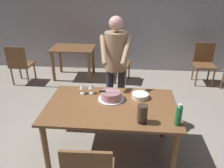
% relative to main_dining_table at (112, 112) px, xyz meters
% --- Properties ---
extents(ground_plane, '(14.00, 14.00, 0.00)m').
position_rel_main_dining_table_xyz_m(ground_plane, '(0.00, 0.00, -0.65)').
color(ground_plane, gray).
extents(back_wall, '(10.00, 0.12, 2.70)m').
position_rel_main_dining_table_xyz_m(back_wall, '(0.00, 3.27, 0.70)').
color(back_wall, '#ADA8B2').
rests_on(back_wall, ground_plane).
extents(main_dining_table, '(1.62, 0.99, 0.75)m').
position_rel_main_dining_table_xyz_m(main_dining_table, '(0.00, 0.00, 0.00)').
color(main_dining_table, brown).
rests_on(main_dining_table, ground_plane).
extents(cake_on_platter, '(0.34, 0.34, 0.11)m').
position_rel_main_dining_table_xyz_m(cake_on_platter, '(-0.02, 0.14, 0.15)').
color(cake_on_platter, silver).
rests_on(cake_on_platter, main_dining_table).
extents(cake_knife, '(0.27, 0.05, 0.02)m').
position_rel_main_dining_table_xyz_m(cake_knife, '(-0.09, 0.14, 0.22)').
color(cake_knife, silver).
rests_on(cake_knife, cake_on_platter).
extents(plate_stack, '(0.22, 0.22, 0.06)m').
position_rel_main_dining_table_xyz_m(plate_stack, '(0.36, 0.22, 0.13)').
color(plate_stack, white).
rests_on(plate_stack, main_dining_table).
extents(wine_glass_near, '(0.08, 0.08, 0.14)m').
position_rel_main_dining_table_xyz_m(wine_glass_near, '(-0.42, 0.28, 0.20)').
color(wine_glass_near, silver).
rests_on(wine_glass_near, main_dining_table).
extents(wine_glass_far, '(0.08, 0.08, 0.14)m').
position_rel_main_dining_table_xyz_m(wine_glass_far, '(-0.30, 0.29, 0.20)').
color(wine_glass_far, silver).
rests_on(wine_glass_far, main_dining_table).
extents(water_bottle, '(0.07, 0.07, 0.25)m').
position_rel_main_dining_table_xyz_m(water_bottle, '(0.74, -0.35, 0.21)').
color(water_bottle, '#1E6B38').
rests_on(water_bottle, main_dining_table).
extents(hurricane_lamp, '(0.11, 0.11, 0.21)m').
position_rel_main_dining_table_xyz_m(hurricane_lamp, '(0.36, -0.34, 0.21)').
color(hurricane_lamp, black).
rests_on(hurricane_lamp, main_dining_table).
extents(person_cutting_cake, '(0.47, 0.55, 1.72)m').
position_rel_main_dining_table_xyz_m(person_cutting_cake, '(0.00, 0.71, 0.43)').
color(person_cutting_cake, '#2D2D38').
rests_on(person_cutting_cake, ground_plane).
extents(background_table, '(1.00, 0.70, 0.74)m').
position_rel_main_dining_table_xyz_m(background_table, '(-1.13, 2.57, -0.07)').
color(background_table, brown).
rests_on(background_table, ground_plane).
extents(background_chair_0, '(0.51, 0.51, 0.90)m').
position_rel_main_dining_table_xyz_m(background_chair_0, '(-0.09, 2.42, -0.16)').
color(background_chair_0, brown).
rests_on(background_chair_0, ground_plane).
extents(background_chair_2, '(0.45, 0.45, 0.90)m').
position_rel_main_dining_table_xyz_m(background_chair_2, '(-2.22, 2.08, -0.16)').
color(background_chair_2, brown).
rests_on(background_chair_2, ground_plane).
extents(background_chair_3, '(0.46, 0.46, 0.90)m').
position_rel_main_dining_table_xyz_m(background_chair_3, '(1.88, 2.52, -0.16)').
color(background_chair_3, brown).
rests_on(background_chair_3, ground_plane).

